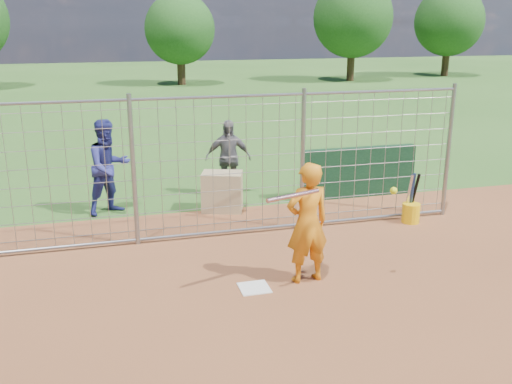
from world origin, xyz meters
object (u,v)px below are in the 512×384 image
object	(u,v)px
equipment_bin	(222,192)
bystander_a	(109,167)
batter	(307,223)
bystander_b	(228,158)
bucket_with_bats	(411,210)

from	to	relation	value
equipment_bin	bystander_a	bearing A→B (deg)	-173.46
batter	bystander_b	bearing A→B (deg)	-94.41
batter	bystander_b	xyz separation A→B (m)	(-0.16, 4.56, -0.06)
bucket_with_bats	bystander_b	bearing A→B (deg)	138.23
bystander_a	bystander_b	bearing A→B (deg)	-16.69
bystander_b	bucket_with_bats	size ratio (longest dim) A/B	1.74
equipment_bin	bucket_with_bats	bearing A→B (deg)	-8.22
batter	bucket_with_bats	bearing A→B (deg)	-152.53
batter	bystander_b	world-z (taller)	batter
batter	equipment_bin	xyz separation A→B (m)	(-0.51, 3.56, -0.51)
batter	bystander_a	bearing A→B (deg)	-62.51
equipment_bin	bucket_with_bats	size ratio (longest dim) A/B	0.82
batter	bucket_with_bats	distance (m)	3.47
bystander_b	equipment_bin	bearing A→B (deg)	-100.88
batter	bystander_a	size ratio (longest dim) A/B	0.96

